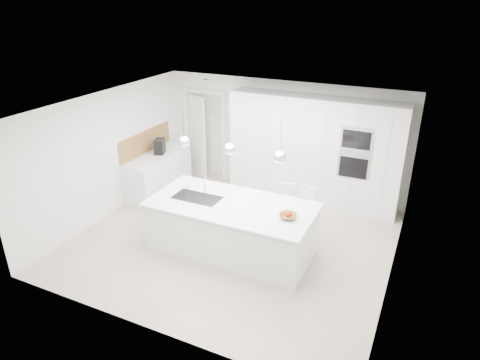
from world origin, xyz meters
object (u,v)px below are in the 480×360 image
at_px(fruit_bowl, 288,216).
at_px(bar_stool_left, 284,211).
at_px(espresso_machine, 160,146).
at_px(island_base, 230,229).
at_px(bar_stool_right, 306,214).

bearing_deg(fruit_bowl, bar_stool_left, 112.63).
bearing_deg(espresso_machine, island_base, -53.67).
height_order(fruit_bowl, bar_stool_left, bar_stool_left).
height_order(espresso_machine, bar_stool_right, espresso_machine).
height_order(espresso_machine, bar_stool_left, espresso_machine).
distance_m(fruit_bowl, bar_stool_left, 1.09).
relative_size(island_base, espresso_machine, 8.54).
bearing_deg(espresso_machine, fruit_bowl, -45.92).
bearing_deg(bar_stool_left, fruit_bowl, -83.25).
height_order(island_base, bar_stool_left, bar_stool_left).
relative_size(fruit_bowl, espresso_machine, 0.85).
bearing_deg(island_base, bar_stool_left, 54.19).
relative_size(island_base, bar_stool_left, 2.79).
height_order(island_base, bar_stool_right, bar_stool_right).
bearing_deg(bar_stool_right, fruit_bowl, -71.59).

